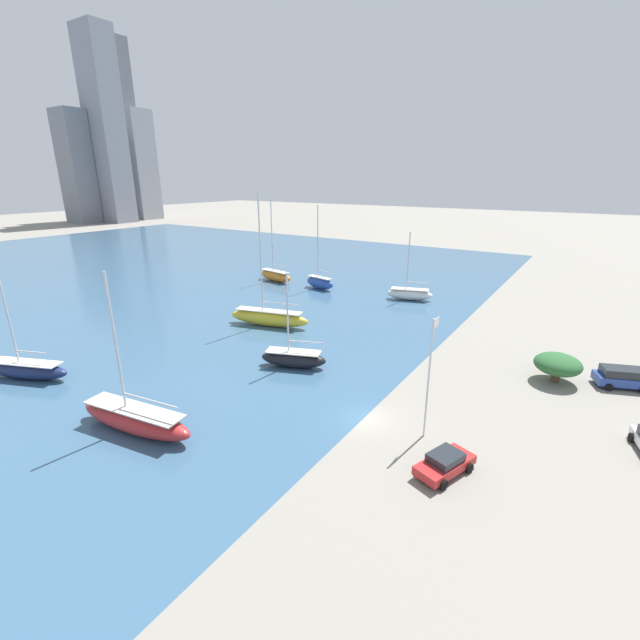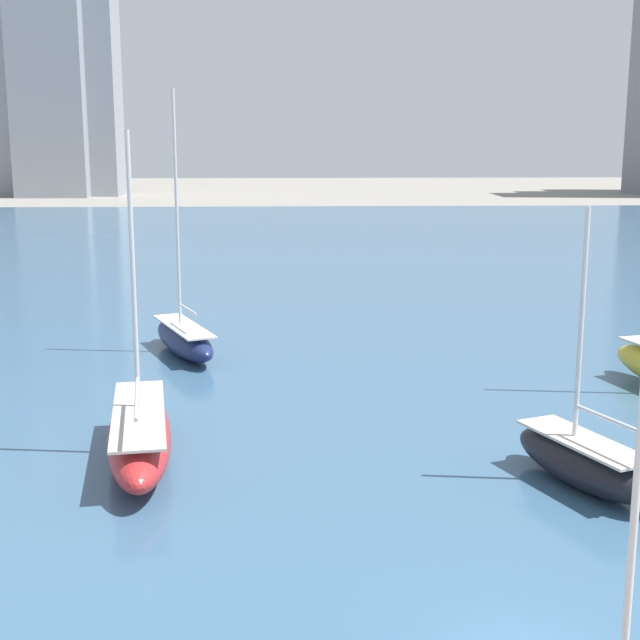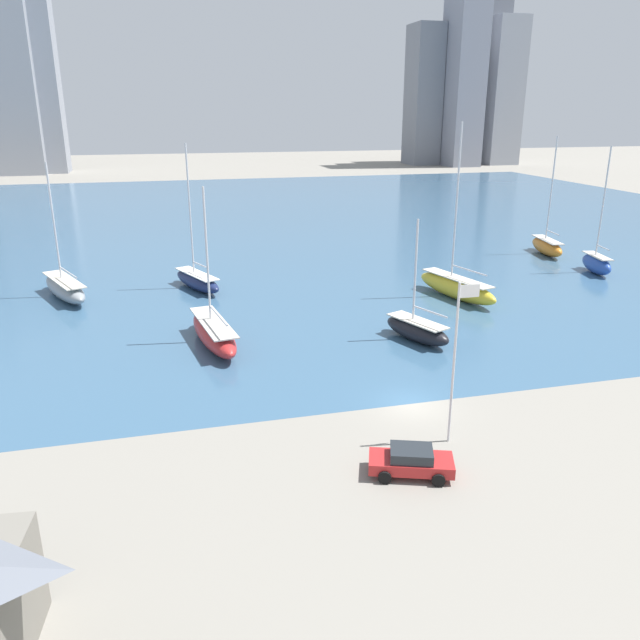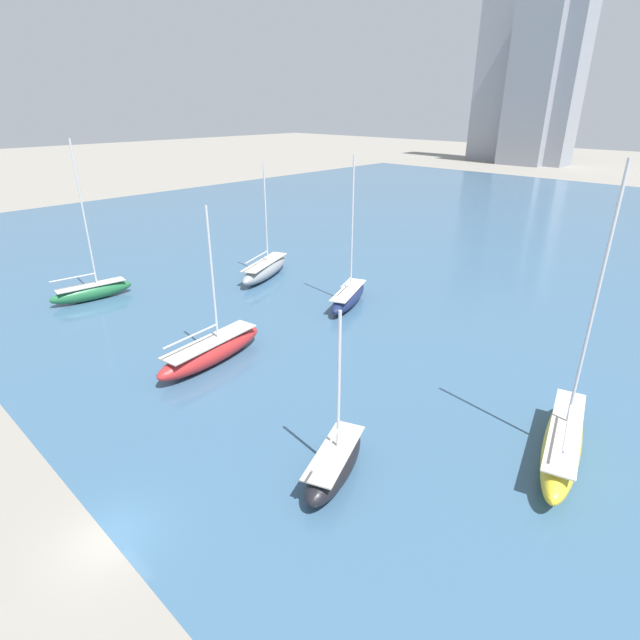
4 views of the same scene
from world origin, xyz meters
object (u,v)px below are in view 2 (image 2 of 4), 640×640
flag_pole (635,558)px  sailboat_black (583,460)px  sailboat_red (139,435)px  sailboat_navy (184,338)px

flag_pole → sailboat_black: (4.52, 15.59, -4.18)m
flag_pole → sailboat_red: bearing=121.7°
flag_pole → sailboat_navy: (-11.72, 35.57, -4.13)m
sailboat_red → sailboat_navy: size_ratio=0.84×
sailboat_red → flag_pole: bearing=-66.9°
flag_pole → sailboat_black: bearing=73.8°
sailboat_red → sailboat_black: 16.34m
sailboat_black → sailboat_navy: (-16.23, 19.98, 0.04)m
sailboat_black → flag_pole: bearing=-127.8°
sailboat_red → sailboat_black: bearing=-19.4°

